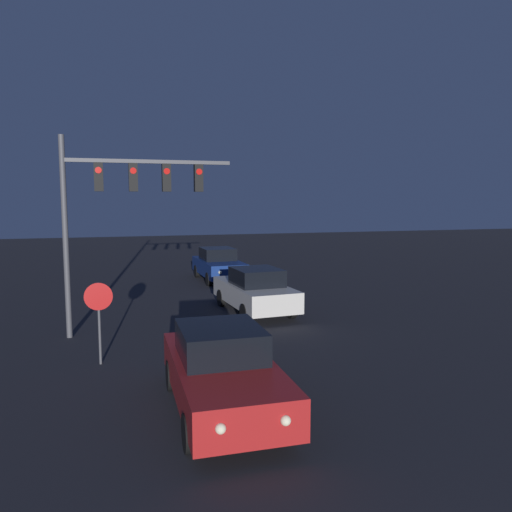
{
  "coord_description": "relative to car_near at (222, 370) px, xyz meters",
  "views": [
    {
      "loc": [
        -3.91,
        -0.64,
        4.41
      ],
      "look_at": [
        0.0,
        12.56,
        2.83
      ],
      "focal_mm": 35.0,
      "sensor_mm": 36.0,
      "label": 1
    }
  ],
  "objects": [
    {
      "name": "car_near",
      "position": [
        0.0,
        0.0,
        0.0
      ],
      "size": [
        2.09,
        4.92,
        1.75
      ],
      "rotation": [
        0.0,
        0.0,
        3.13
      ],
      "color": "#B21E1E",
      "rests_on": "ground_plane"
    },
    {
      "name": "traffic_signal_mast",
      "position": [
        -1.8,
        6.82,
        3.61
      ],
      "size": [
        5.38,
        0.3,
        6.38
      ],
      "color": "#4C4C51",
      "rests_on": "ground_plane"
    },
    {
      "name": "car_far",
      "position": [
        3.51,
        16.53,
        0.0
      ],
      "size": [
        2.15,
        4.95,
        1.75
      ],
      "rotation": [
        0.0,
        0.0,
        3.17
      ],
      "color": "navy",
      "rests_on": "ground_plane"
    },
    {
      "name": "stop_sign",
      "position": [
        -2.49,
        3.81,
        0.68
      ],
      "size": [
        0.74,
        0.07,
        2.21
      ],
      "color": "#4C4C51",
      "rests_on": "ground_plane"
    },
    {
      "name": "car_mid",
      "position": [
        3.23,
        8.57,
        0.0
      ],
      "size": [
        2.31,
        5.0,
        1.75
      ],
      "rotation": [
        0.0,
        0.0,
        0.07
      ],
      "color": "beige",
      "rests_on": "ground_plane"
    }
  ]
}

